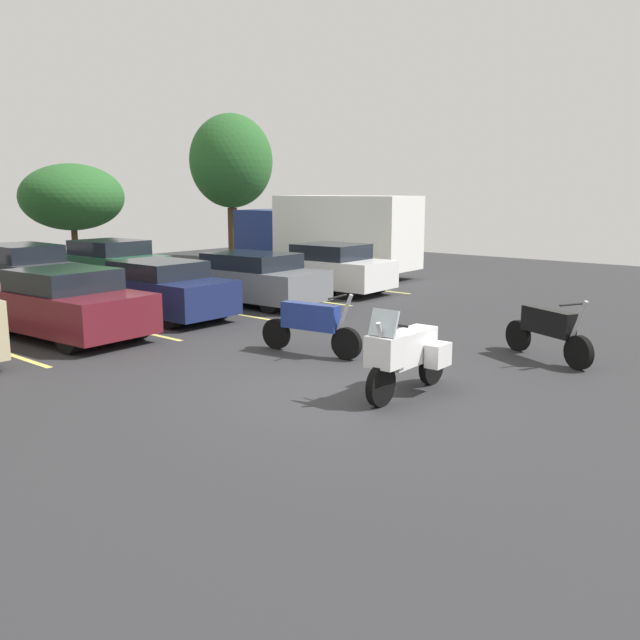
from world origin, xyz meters
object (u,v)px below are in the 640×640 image
at_px(motorcycle_second, 548,330).
at_px(car_maroon, 62,304).
at_px(motorcycle_third, 311,324).
at_px(car_grey, 249,278).
at_px(motorcycle_touring, 405,354).
at_px(car_far_charcoal, 21,271).
at_px(car_far_green, 105,263).
at_px(box_truck, 328,233).
at_px(car_navy, 156,289).
at_px(car_white, 325,269).

bearing_deg(motorcycle_second, car_maroon, 119.10).
distance_m(motorcycle_third, car_grey, 6.30).
distance_m(motorcycle_touring, car_far_charcoal, 14.52).
xyz_separation_m(car_far_charcoal, car_far_green, (2.91, 0.09, -0.00)).
relative_size(car_far_charcoal, box_truck, 0.66).
bearing_deg(car_far_charcoal, car_navy, -85.98).
relative_size(motorcycle_third, car_navy, 0.51).
distance_m(motorcycle_second, car_far_green, 15.32).
bearing_deg(car_navy, motorcycle_touring, -100.46).
height_order(car_grey, car_far_charcoal, car_far_charcoal).
bearing_deg(car_grey, car_maroon, -177.30).
bearing_deg(car_white, motorcycle_third, -141.75).
xyz_separation_m(car_maroon, car_navy, (2.74, 0.48, -0.03)).
xyz_separation_m(motorcycle_second, motorcycle_third, (-2.52, 3.62, 0.02)).
bearing_deg(car_far_charcoal, motorcycle_second, -80.66).
height_order(car_maroon, box_truck, box_truck).
height_order(motorcycle_second, car_navy, car_navy).
distance_m(motorcycle_third, car_maroon, 5.53).
height_order(car_far_charcoal, box_truck, box_truck).
relative_size(motorcycle_touring, motorcycle_third, 0.95).
distance_m(car_navy, car_far_charcoal, 6.11).
height_order(motorcycle_touring, car_white, car_white).
bearing_deg(motorcycle_third, motorcycle_touring, -110.98).
height_order(car_far_green, box_truck, box_truck).
xyz_separation_m(car_white, box_truck, (3.44, 2.79, 0.81)).
distance_m(motorcycle_second, car_white, 9.51).
distance_m(car_grey, car_far_green, 6.40).
height_order(motorcycle_touring, car_far_charcoal, car_far_charcoal).
bearing_deg(box_truck, car_navy, -166.05).
distance_m(car_far_charcoal, car_far_green, 2.91).
bearing_deg(car_navy, car_grey, -4.09).
distance_m(car_navy, car_white, 5.99).
bearing_deg(car_navy, motorcycle_third, -94.63).
xyz_separation_m(motorcycle_third, car_maroon, (-2.29, 5.03, 0.14)).
height_order(motorcycle_touring, box_truck, box_truck).
xyz_separation_m(car_maroon, box_truck, (12.15, 2.82, 0.82)).
relative_size(car_maroon, car_navy, 0.99).
xyz_separation_m(motorcycle_third, car_navy, (0.45, 5.51, 0.11)).
distance_m(car_maroon, car_far_green, 8.46).
bearing_deg(motorcycle_third, car_maroon, 114.50).
bearing_deg(car_white, car_far_charcoal, 134.35).
height_order(car_maroon, car_navy, car_maroon).
distance_m(car_white, car_far_charcoal, 9.15).
bearing_deg(car_far_charcoal, motorcycle_touring, -94.42).
relative_size(motorcycle_touring, car_far_green, 0.45).
bearing_deg(car_grey, car_navy, 175.91).
height_order(car_maroon, car_far_charcoal, car_far_charcoal).
distance_m(motorcycle_touring, motorcycle_third, 3.08).
xyz_separation_m(car_maroon, car_far_charcoal, (2.31, 6.57, 0.02)).
relative_size(motorcycle_touring, car_white, 0.48).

